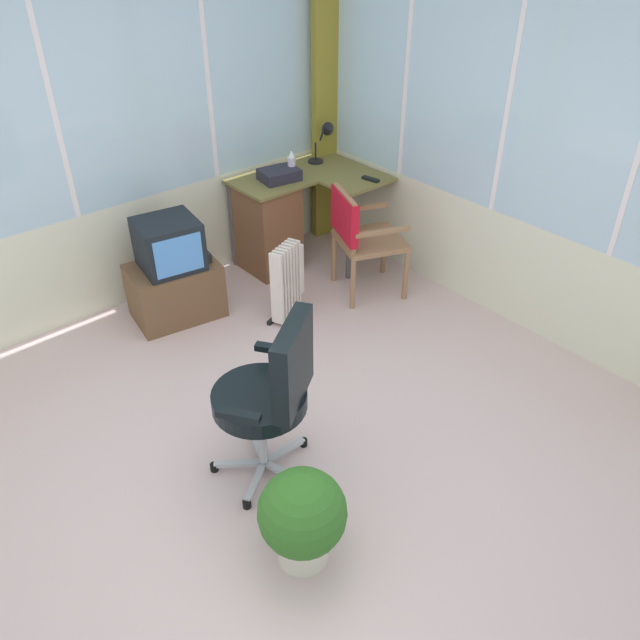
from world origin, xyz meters
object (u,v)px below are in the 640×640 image
Objects in this scene: desk_lamp at (326,137)px; tv_remote at (371,179)px; tv_on_stand at (174,275)px; paper_tray at (279,175)px; desk at (272,222)px; spray_bottle at (292,164)px; potted_plant at (302,517)px; space_heater at (288,281)px; wooden_armchair at (356,230)px; office_chair at (272,389)px.

desk_lamp reaches higher than tv_remote.
paper_tray is at bearing 5.81° from tv_on_stand.
tv_on_stand reaches higher than desk.
tv_remote is 0.69× the size of spray_bottle.
desk_lamp is 0.58m from tv_remote.
potted_plant is (-2.26, -1.89, -0.48)m from tv_remote.
tv_remote is 0.25× the size of space_heater.
spray_bottle reaches higher than wooden_armchair.
tv_on_stand is at bearing -172.38° from desk.
tv_remote is 0.15× the size of office_chair.
tv_remote reaches higher than potted_plant.
desk is at bearing 160.80° from paper_tray.
potted_plant is (-0.62, -2.26, -0.05)m from tv_on_stand.
space_heater is at bearing -131.12° from spray_bottle.
office_chair is (-1.48, -1.85, -0.21)m from paper_tray.
office_chair is (-2.03, -1.91, -0.38)m from desk_lamp.
spray_bottle is 0.36× the size of space_heater.
tv_remote is (-0.00, -0.54, -0.21)m from desk_lamp.
office_chair is (-1.60, -1.85, -0.27)m from spray_bottle.
desk is 0.88m from tv_remote.
tv_remote is 0.52m from wooden_armchair.
desk_lamp is 0.39× the size of wooden_armchair.
potted_plant is at bearing -105.38° from tv_on_stand.
office_chair is 1.67× the size of space_heater.
office_chair is 1.89× the size of potted_plant.
paper_tray is 0.96m from space_heater.
potted_plant is (-1.83, -2.37, -0.58)m from spray_bottle.
wooden_armchair is at bearing -156.47° from tv_remote.
desk is at bearing 7.62° from tv_on_stand.
paper_tray is at bearing 55.68° from space_heater.
desk is 2.35m from office_chair.
desk_lamp reaches higher than wooden_armchair.
paper_tray is at bearing 177.37° from spray_bottle.
tv_on_stand is at bearing -175.05° from spray_bottle.
tv_remote is 1.73m from tv_on_stand.
wooden_armchair reaches higher than tv_on_stand.
paper_tray is 0.35× the size of wooden_armchair.
desk_lamp is 2.81m from office_chair.
wooden_armchair is (0.04, -0.73, -0.32)m from spray_bottle.
office_chair reaches higher than potted_plant.
desk_lamp is at bearing 43.37° from office_chair.
spray_bottle is at bearing 92.89° from wooden_armchair.
space_heater is at bearing -42.03° from tv_on_stand.
desk is at bearing 106.93° from wooden_armchair.
office_chair reaches higher than paper_tray.
desk is at bearing 130.68° from tv_remote.
paper_tray is 0.56× the size of potted_plant.
wooden_armchair is at bearing -77.76° from paper_tray.
office_chair is (-2.02, -1.37, -0.18)m from tv_remote.
desk_lamp is at bearing 8.92° from spray_bottle.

